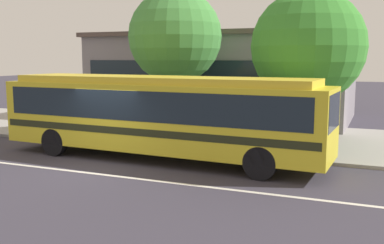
# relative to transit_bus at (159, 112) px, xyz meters

# --- Properties ---
(ground_plane) EXTENTS (120.00, 120.00, 0.00)m
(ground_plane) POSITION_rel_transit_bus_xyz_m (-1.40, -1.73, -1.69)
(ground_plane) COLOR #383541
(sidewalk_slab) EXTENTS (60.00, 8.00, 0.12)m
(sidewalk_slab) POSITION_rel_transit_bus_xyz_m (-1.40, 5.35, -1.63)
(sidewalk_slab) COLOR #9A9790
(sidewalk_slab) RESTS_ON ground_plane
(lane_stripe_center) EXTENTS (56.00, 0.16, 0.01)m
(lane_stripe_center) POSITION_rel_transit_bus_xyz_m (-1.40, -2.53, -1.68)
(lane_stripe_center) COLOR silver
(lane_stripe_center) RESTS_ON ground_plane
(transit_bus) EXTENTS (11.82, 2.95, 2.90)m
(transit_bus) POSITION_rel_transit_bus_xyz_m (0.00, 0.00, 0.00)
(transit_bus) COLOR gold
(transit_bus) RESTS_ON ground_plane
(pedestrian_waiting_near_sign) EXTENTS (0.48, 0.48, 1.71)m
(pedestrian_waiting_near_sign) POSITION_rel_transit_bus_xyz_m (3.43, 2.98, -0.57)
(pedestrian_waiting_near_sign) COLOR #746857
(pedestrian_waiting_near_sign) RESTS_ON sidewalk_slab
(pedestrian_walking_along_curb) EXTENTS (0.40, 0.40, 1.75)m
(pedestrian_walking_along_curb) POSITION_rel_transit_bus_xyz_m (2.87, 2.76, -0.54)
(pedestrian_walking_along_curb) COLOR #312D3D
(pedestrian_walking_along_curb) RESTS_ON sidewalk_slab
(street_tree_near_stop) EXTENTS (4.16, 4.16, 6.43)m
(street_tree_near_stop) POSITION_rel_transit_bus_xyz_m (-1.54, 4.68, 2.77)
(street_tree_near_stop) COLOR brown
(street_tree_near_stop) RESTS_ON sidewalk_slab
(street_tree_mid_block) EXTENTS (4.22, 4.22, 5.94)m
(street_tree_mid_block) POSITION_rel_transit_bus_xyz_m (4.46, 3.46, 2.26)
(street_tree_mid_block) COLOR brown
(street_tree_mid_block) RESTS_ON sidewalk_slab
(station_building) EXTENTS (14.40, 9.07, 4.91)m
(station_building) POSITION_rel_transit_bus_xyz_m (-1.42, 11.52, 0.78)
(station_building) COLOR gray
(station_building) RESTS_ON ground_plane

